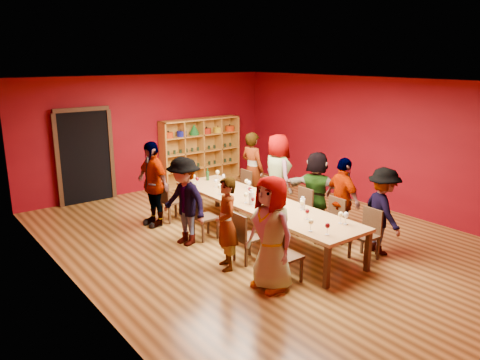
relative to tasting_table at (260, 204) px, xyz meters
The scene contains 49 objects.
room_shell 0.80m from the tasting_table, ahead, with size 7.10×9.10×3.04m.
tasting_table is the anchor object (origin of this frame).
doorway 4.80m from the tasting_table, 112.09° to the left, with size 1.40×0.17×2.30m.
shelving_unit 4.55m from the tasting_table, 72.08° to the left, with size 2.40×0.40×1.80m.
chair_person_left_0 1.88m from the tasting_table, 119.18° to the right, with size 0.42×0.42×0.89m.
person_left_0 2.01m from the tasting_table, 125.30° to the right, with size 0.86×0.47×1.77m, color #4F4F54.
chair_person_left_1 1.14m from the tasting_table, 143.89° to the right, with size 0.42×0.42×0.89m.
person_left_1 1.45m from the tasting_table, 152.61° to the right, with size 0.57×0.42×1.57m, color silver.
chair_person_left_3 1.14m from the tasting_table, 143.89° to the left, with size 0.42×0.42×0.89m.
person_left_3 1.45m from the tasting_table, 152.71° to the left, with size 1.08×0.45×1.68m, color #46454A.
chair_person_left_4 2.17m from the tasting_table, 114.92° to the left, with size 0.42×0.42×0.89m.
person_left_4 2.34m from the tasting_table, 123.01° to the left, with size 1.05×0.48×1.78m, color #5F8CC5.
chair_person_right_0 2.05m from the tasting_table, 63.54° to the right, with size 0.42×0.42×0.89m.
person_right_0 2.24m from the tasting_table, 54.78° to the right, with size 1.02×0.42×1.57m, color #5F84C4.
chair_person_right_1 1.38m from the tasting_table, 48.30° to the right, with size 0.42×0.42×0.89m.
person_right_1 1.55m from the tasting_table, 41.26° to the right, with size 0.96×0.44×1.63m, color #C08187.
chair_person_right_2 0.95m from the tasting_table, 12.06° to the right, with size 0.42×0.42×0.89m.
person_right_2 1.34m from the tasting_table, ahead, with size 1.49×0.43×1.60m, color #4D4D52.
chair_person_right_3 1.30m from the tasting_table, 44.65° to the left, with size 0.42×0.42×0.89m.
person_right_3 1.54m from the tasting_table, 36.07° to the left, with size 0.89×0.48×1.82m, color #D28D9A.
chair_person_right_4 1.98m from the tasting_table, 62.42° to the left, with size 0.42×0.42×0.89m.
person_right_4 2.13m from the tasting_table, 55.36° to the left, with size 0.64×0.47×1.76m, color #141A38.
wine_glass_0 1.74m from the tasting_table, 102.36° to the right, with size 0.08×0.08×0.21m.
wine_glass_1 0.36m from the tasting_table, 156.37° to the right, with size 0.07×0.07×0.18m.
wine_glass_2 0.37m from the tasting_table, 30.97° to the left, with size 0.07×0.07×0.18m.
wine_glass_3 1.98m from the tasting_table, 98.18° to the left, with size 0.08×0.08×0.19m.
wine_glass_4 1.38m from the tasting_table, 93.96° to the left, with size 0.07×0.07×0.18m.
wine_glass_5 0.46m from the tasting_table, 79.98° to the left, with size 0.08×0.08×0.19m.
wine_glass_6 0.40m from the tasting_table, 90.49° to the right, with size 0.08×0.08×0.20m.
wine_glass_7 1.78m from the tasting_table, 100.50° to the left, with size 0.07×0.07×0.18m.
wine_glass_8 0.97m from the tasting_table, 110.46° to the left, with size 0.09×0.09×0.21m.
wine_glass_9 1.26m from the tasting_table, 90.16° to the right, with size 0.07×0.07×0.18m.
wine_glass_10 0.86m from the tasting_table, 66.73° to the left, with size 0.08×0.08×0.20m.
wine_glass_11 1.92m from the tasting_table, 80.75° to the left, with size 0.09×0.09×0.22m.
wine_glass_12 0.39m from the tasting_table, 20.40° to the right, with size 0.08×0.08×0.19m.
wine_glass_13 1.64m from the tasting_table, 80.32° to the left, with size 0.07×0.07×0.18m.
wine_glass_14 0.98m from the tasting_table, 67.89° to the left, with size 0.08×0.08×0.21m.
wine_glass_15 0.90m from the tasting_table, 71.61° to the right, with size 0.08×0.08×0.19m.
wine_glass_16 1.98m from the tasting_table, 98.00° to the right, with size 0.08×0.08×0.20m.
wine_glass_17 0.36m from the tasting_table, 158.87° to the left, with size 0.08×0.08×0.21m.
wine_glass_18 0.84m from the tasting_table, 111.48° to the left, with size 0.07×0.07×0.18m.
wine_glass_19 0.83m from the tasting_table, 113.48° to the right, with size 0.07×0.07×0.18m.
wine_glass_20 1.85m from the tasting_table, 79.94° to the right, with size 0.09×0.09×0.22m.
wine_glass_21 1.06m from the tasting_table, 108.95° to the right, with size 0.07×0.07×0.18m.
wine_glass_22 1.77m from the tasting_table, 80.72° to the right, with size 0.08×0.08×0.21m.
spittoon_bowl 0.41m from the tasting_table, 80.86° to the right, with size 0.26×0.26×0.14m, color #B0B3B7.
carafe_a 0.30m from the tasting_table, behind, with size 0.14×0.14×0.29m.
carafe_b 0.89m from the tasting_table, 69.27° to the right, with size 0.12×0.12×0.24m.
wine_bottle 1.96m from the tasting_table, 87.51° to the left, with size 0.08×0.08×0.29m.
Camera 1 is at (-5.49, -6.54, 3.43)m, focal length 35.00 mm.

